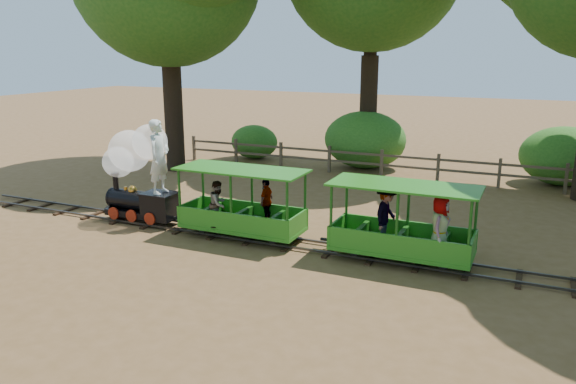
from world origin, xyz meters
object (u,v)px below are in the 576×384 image
at_px(carriage_front, 241,210).
at_px(fence, 409,164).
at_px(locomotive, 138,165).
at_px(carriage_rear, 404,227).

bearing_deg(carriage_front, fence, 73.80).
relative_size(locomotive, carriage_front, 0.90).
bearing_deg(fence, carriage_rear, -78.49).
height_order(carriage_front, carriage_rear, same).
height_order(carriage_rear, fence, carriage_rear).
xyz_separation_m(carriage_front, carriage_rear, (3.96, -0.00, 0.09)).
distance_m(carriage_front, carriage_rear, 3.96).
bearing_deg(carriage_rear, carriage_front, 179.95).
distance_m(carriage_front, fence, 8.34).
height_order(locomotive, fence, locomotive).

